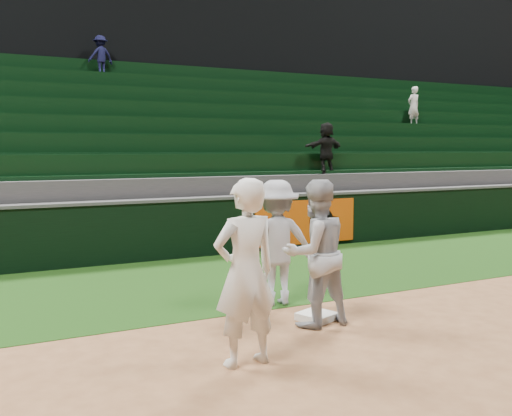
{
  "coord_description": "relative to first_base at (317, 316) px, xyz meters",
  "views": [
    {
      "loc": [
        -3.78,
        -6.05,
        2.28
      ],
      "look_at": [
        0.37,
        2.3,
        1.3
      ],
      "focal_mm": 40.0,
      "sensor_mm": 36.0,
      "label": 1
    }
  ],
  "objects": [
    {
      "name": "ground",
      "position": [
        -0.25,
        -0.22,
        -0.05
      ],
      "size": [
        70.0,
        70.0,
        0.0
      ],
      "primitive_type": "plane",
      "color": "brown",
      "rests_on": "ground"
    },
    {
      "name": "foul_grass",
      "position": [
        -0.25,
        2.78,
        -0.04
      ],
      "size": [
        36.0,
        4.2,
        0.01
      ],
      "primitive_type": "cube",
      "color": "black",
      "rests_on": "ground"
    },
    {
      "name": "field_wall",
      "position": [
        -0.22,
        4.97,
        0.59
      ],
      "size": [
        36.0,
        0.45,
        1.25
      ],
      "color": "black",
      "rests_on": "ground"
    },
    {
      "name": "stadium_seating",
      "position": [
        -0.25,
        8.75,
        1.65
      ],
      "size": [
        36.0,
        5.95,
        5.51
      ],
      "color": "#353437",
      "rests_on": "ground"
    },
    {
      "name": "first_baseman",
      "position": [
        -1.53,
        -1.0,
        0.94
      ],
      "size": [
        0.76,
        0.53,
        1.98
      ],
      "primitive_type": "imported",
      "rotation": [
        0.0,
        0.0,
        3.22
      ],
      "color": "white",
      "rests_on": "ground"
    },
    {
      "name": "first_base",
      "position": [
        0.0,
        0.0,
        0.0
      ],
      "size": [
        0.55,
        0.55,
        0.1
      ],
      "primitive_type": "cube",
      "rotation": [
        0.0,
        0.0,
        0.37
      ],
      "color": "white",
      "rests_on": "ground"
    },
    {
      "name": "baserunner",
      "position": [
        -0.15,
        -0.18,
        0.9
      ],
      "size": [
        0.93,
        0.73,
        1.89
      ],
      "primitive_type": "imported",
      "rotation": [
        0.0,
        0.0,
        3.16
      ],
      "color": "#A3A6AE",
      "rests_on": "ground"
    },
    {
      "name": "upper_deck",
      "position": [
        -0.25,
        17.23,
        5.95
      ],
      "size": [
        40.0,
        12.0,
        12.0
      ],
      "primitive_type": "cube",
      "color": "black",
      "rests_on": "ground"
    },
    {
      "name": "base_coach",
      "position": [
        -0.12,
        0.92,
        0.87
      ],
      "size": [
        1.28,
        0.89,
        1.82
      ],
      "primitive_type": "imported",
      "rotation": [
        0.0,
        0.0,
        2.95
      ],
      "color": "#999CA6",
      "rests_on": "foul_grass"
    }
  ]
}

